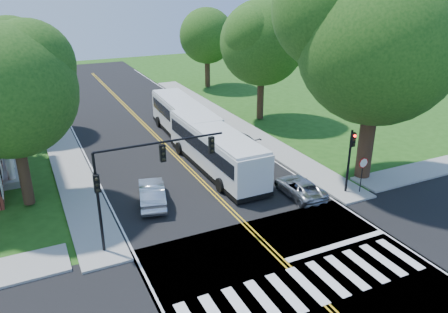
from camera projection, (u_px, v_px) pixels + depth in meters
ground at (301, 280)px, 21.32m from camera, size 140.00×140.00×0.00m
road at (176, 156)px, 36.37m from camera, size 14.00×96.00×0.01m
cross_road at (301, 279)px, 21.32m from camera, size 60.00×12.00×0.01m
center_line at (161, 141)px, 39.72m from camera, size 0.36×70.00×0.01m
edge_line_w at (84, 153)px, 36.99m from camera, size 0.12×70.00×0.01m
edge_line_e at (228, 131)px, 42.44m from camera, size 0.12×70.00×0.01m
crosswalk at (307, 285)px, 20.90m from camera, size 12.60×3.00×0.01m
stop_bar at (337, 245)px, 24.06m from camera, size 6.60×0.40×0.01m
sidewalk_nw at (61, 144)px, 38.88m from camera, size 2.60×40.00×0.15m
sidewalk_ne at (228, 120)px, 45.53m from camera, size 2.60×40.00×0.15m
tree_ne_big at (379, 45)px, 28.82m from camera, size 10.80×10.80×14.91m
tree_west_near at (9, 92)px, 25.61m from camera, size 8.00×8.00×11.40m
tree_west_far at (13, 59)px, 39.39m from camera, size 7.60×7.60×10.67m
tree_east_mid at (262, 43)px, 43.07m from camera, size 8.40×8.40×11.93m
tree_east_far at (207, 36)px, 57.22m from camera, size 7.20×7.20×10.34m
signal_nw at (142, 171)px, 22.71m from camera, size 7.15×0.46×5.66m
signal_ne at (350, 153)px, 28.89m from camera, size 0.30×0.46×4.40m
stop_sign at (363, 167)px, 29.17m from camera, size 0.76×0.08×2.53m
bus_lead at (215, 148)px, 33.30m from camera, size 3.16×12.69×3.28m
bus_follow at (184, 120)px, 40.01m from camera, size 3.51×12.85×3.30m
hatchback at (152, 193)px, 28.34m from camera, size 2.62×4.81×1.50m
suv at (299, 187)px, 29.44m from camera, size 2.16×4.47×1.22m
dark_sedan at (236, 140)px, 37.84m from camera, size 2.87×5.07×1.39m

